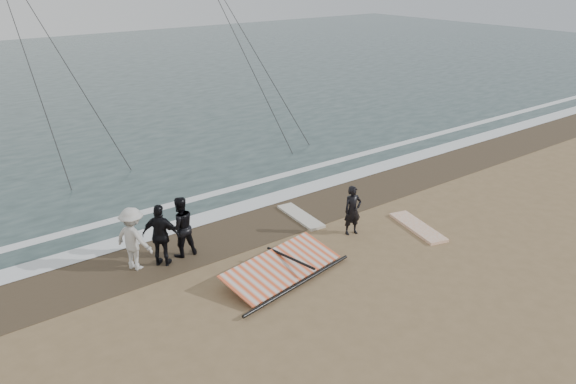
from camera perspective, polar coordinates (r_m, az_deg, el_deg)
name	(u,v)px	position (r m, az deg, el deg)	size (l,w,h in m)	color
ground	(388,264)	(16.63, 10.14, -7.17)	(120.00, 120.00, 0.00)	#8C704C
sea	(53,82)	(44.70, -22.79, 10.26)	(120.00, 54.00, 0.02)	#233838
wet_sand	(293,212)	(19.57, 0.55, -2.06)	(120.00, 2.80, 0.01)	#4C3D2B
foam_near	(270,199)	(20.59, -1.84, -0.72)	(120.00, 0.90, 0.01)	white
foam_far	(245,185)	(21.90, -4.42, 0.68)	(120.00, 0.45, 0.01)	white
man_main	(353,210)	(17.87, 6.58, -1.86)	(0.59, 0.39, 1.62)	black
board_white	(418,227)	(18.88, 13.04, -3.49)	(0.67, 2.39, 0.10)	white
board_cream	(300,216)	(19.16, 1.28, -2.49)	(0.59, 2.20, 0.09)	beige
trio_cluster	(156,234)	(16.41, -13.27, -4.17)	(2.45, 1.54, 1.88)	black
sail_rig	(277,268)	(15.76, -1.12, -7.74)	(4.05, 2.27, 0.49)	black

